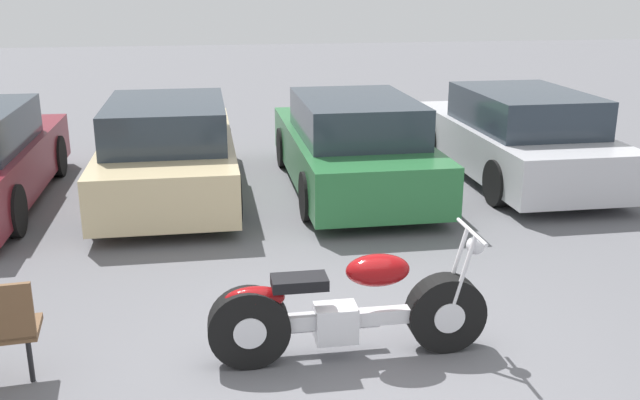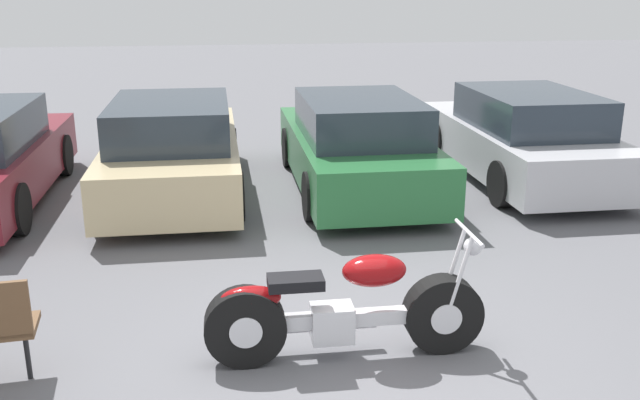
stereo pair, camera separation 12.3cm
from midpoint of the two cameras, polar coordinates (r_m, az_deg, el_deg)
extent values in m
plane|color=slate|center=(5.81, 3.38, -13.37)|extent=(60.00, 60.00, 0.00)
cylinder|color=black|center=(6.02, 10.37, -8.95)|extent=(0.65, 0.20, 0.65)
cylinder|color=silver|center=(6.02, 10.37, -8.95)|extent=(0.26, 0.22, 0.26)
cylinder|color=black|center=(5.75, -5.38, -10.07)|extent=(0.65, 0.20, 0.65)
cylinder|color=silver|center=(5.75, -5.38, -10.07)|extent=(0.26, 0.22, 0.26)
cube|color=silver|center=(5.82, 2.70, -9.44)|extent=(1.24, 0.11, 0.12)
cube|color=silver|center=(5.82, 1.59, -9.81)|extent=(0.34, 0.24, 0.30)
ellipsoid|color=maroon|center=(5.70, 4.98, -5.64)|extent=(0.52, 0.30, 0.26)
cube|color=black|center=(5.62, -1.34, -6.58)|extent=(0.44, 0.24, 0.09)
ellipsoid|color=maroon|center=(5.64, -4.94, -7.85)|extent=(0.48, 0.20, 0.20)
cylinder|color=silver|center=(5.83, 11.67, -6.15)|extent=(0.21, 0.04, 0.71)
cylinder|color=silver|center=(5.99, 11.10, -5.49)|extent=(0.21, 0.04, 0.71)
cylinder|color=silver|center=(5.81, 12.42, -2.57)|extent=(0.03, 0.62, 0.03)
sphere|color=silver|center=(5.87, 12.72, -3.65)|extent=(0.15, 0.15, 0.15)
cylinder|color=silver|center=(5.96, -0.82, -10.18)|extent=(1.24, 0.08, 0.08)
cylinder|color=black|center=(11.90, -19.59, 3.40)|extent=(0.20, 0.64, 0.64)
cylinder|color=black|center=(9.26, -22.74, -0.70)|extent=(0.20, 0.64, 0.64)
cube|color=#C6B284|center=(10.41, -11.26, 3.25)|extent=(1.78, 4.52, 0.67)
cube|color=#28333D|center=(10.02, -11.53, 6.24)|extent=(1.57, 2.35, 0.54)
cylinder|color=black|center=(11.88, -14.92, 3.80)|extent=(0.20, 0.64, 0.64)
cylinder|color=black|center=(11.80, -6.88, 4.17)|extent=(0.20, 0.64, 0.64)
cylinder|color=black|center=(9.20, -16.75, -0.19)|extent=(0.20, 0.64, 0.64)
cylinder|color=black|center=(9.09, -6.35, 0.26)|extent=(0.20, 0.64, 0.64)
cube|color=#286B38|center=(10.49, 3.18, 3.66)|extent=(1.78, 4.52, 0.67)
cube|color=#28333D|center=(10.10, 3.54, 6.64)|extent=(1.57, 2.35, 0.54)
cylinder|color=black|center=(11.75, -2.17, 4.23)|extent=(0.20, 0.64, 0.64)
cylinder|color=black|center=(12.04, 5.74, 4.47)|extent=(0.20, 0.64, 0.64)
cylinder|color=black|center=(9.07, -0.26, 0.31)|extent=(0.20, 0.64, 0.64)
cylinder|color=black|center=(9.43, 9.79, 0.73)|extent=(0.20, 0.64, 0.64)
cube|color=#BCBCC1|center=(11.47, 15.96, 4.20)|extent=(1.78, 4.52, 0.67)
cube|color=#28333D|center=(11.12, 16.77, 6.92)|extent=(1.57, 2.35, 0.54)
cylinder|color=black|center=(12.49, 9.81, 4.77)|extent=(0.20, 0.64, 0.64)
cylinder|color=black|center=(13.09, 16.78, 4.85)|extent=(0.20, 0.64, 0.64)
cylinder|color=black|center=(9.94, 14.71, 1.26)|extent=(0.20, 0.64, 0.64)
cylinder|color=black|center=(10.70, 22.95, 1.55)|extent=(0.20, 0.64, 0.64)
cylinder|color=black|center=(5.99, -21.83, -11.23)|extent=(0.04, 0.04, 0.45)
camera|label=1|loc=(0.06, -89.50, 0.15)|focal=40.00mm
camera|label=2|loc=(0.06, 90.50, -0.15)|focal=40.00mm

